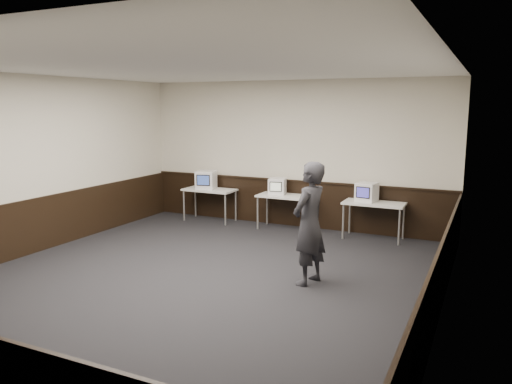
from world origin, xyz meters
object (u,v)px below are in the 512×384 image
desk_right (374,206)px  emac_center (277,186)px  emac_left (206,180)px  person (309,224)px  desk_left (210,192)px  desk_center (286,198)px  emac_right (367,192)px

desk_right → emac_center: (-2.11, 0.03, 0.25)m
emac_left → person: 4.63m
desk_left → desk_center: (1.90, 0.00, 0.00)m
emac_right → emac_center: bearing=-170.9°
desk_right → desk_center: bearing=180.0°
desk_left → desk_right: bearing=0.0°
emac_left → emac_right: emac_left is taller
desk_left → emac_left: bearing=-175.4°
desk_left → emac_right: 3.65m
person → emac_right: bearing=-170.2°
desk_left → emac_left: 0.29m
desk_right → desk_left: bearing=180.0°
desk_center → emac_center: 0.33m
emac_left → emac_right: 3.72m
emac_center → person: 3.49m
desk_right → emac_right: size_ratio=2.63×
emac_left → emac_right: bearing=-13.0°
emac_left → emac_center: size_ratio=1.22×
desk_right → emac_left: bearing=-179.9°
emac_center → person: (1.79, -3.00, -0.00)m
desk_right → person: person is taller
desk_center → person: person is taller
desk_left → emac_center: 1.71m
desk_left → emac_center: (1.69, 0.03, 0.25)m
emac_right → person: (-0.16, -3.01, -0.02)m
emac_center → emac_left: bearing=169.4°
desk_right → emac_right: bearing=165.0°
desk_center → emac_left: emac_left is taller
desk_right → emac_center: size_ratio=2.76×
emac_right → person: 3.02m
desk_center → emac_center: bearing=170.7°
desk_right → person: size_ratio=0.65×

